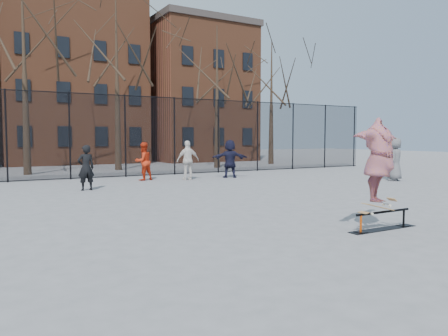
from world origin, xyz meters
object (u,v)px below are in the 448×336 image
skate_rail (383,222)px  skater (379,165)px  bystander_navy (230,159)px  bystander_red (143,161)px  bystander_extra (395,159)px  bystander_white (188,160)px  bystander_black (86,168)px  skateboard (378,209)px

skate_rail → skater: bearing=-180.0°
skater → bystander_navy: bearing=51.9°
bystander_red → bystander_extra: bearing=134.5°
bystander_red → bystander_navy: size_ratio=0.94×
bystander_navy → bystander_red: bearing=13.5°
skate_rail → bystander_white: size_ratio=1.00×
bystander_extra → bystander_navy: bearing=-71.3°
bystander_black → skate_rail: bearing=106.1°
skate_rail → bystander_white: bearing=84.8°
skate_rail → bystander_red: bystander_red is taller
bystander_red → bystander_extra: (9.65, -5.78, 0.11)m
bystander_white → bystander_navy: size_ratio=0.98×
skater → bystander_navy: size_ratio=1.18×
bystander_extra → bystander_red: bearing=-60.7°
bystander_white → bystander_navy: 2.22m
skateboard → bystander_black: size_ratio=0.52×
bystander_red → skateboard: bearing=78.1°
skate_rail → skateboard: 0.33m
bystander_black → bystander_red: bystander_red is taller
skate_rail → bystander_extra: size_ratio=0.92×
bystander_black → bystander_extra: bystander_extra is taller
bystander_black → bystander_extra: bearing=160.8°
skater → bystander_navy: (3.46, 11.75, -0.46)m
bystander_red → bystander_navy: bystander_navy is taller
skater → bystander_navy: skater is taller
skateboard → skater: (0.00, 0.00, 0.92)m
bystander_extra → skateboard: bearing=7.0°
skater → bystander_white: size_ratio=1.20×
bystander_black → bystander_white: (4.90, 1.69, 0.07)m
skateboard → bystander_white: 11.82m
bystander_black → bystander_red: (3.08, 2.51, 0.03)m
bystander_black → bystander_red: size_ratio=0.97×
skater → bystander_black: (-3.66, 10.06, -0.54)m
bystander_black → bystander_red: 3.98m
bystander_red → bystander_extra: bystander_extra is taller
bystander_extra → skate_rail: bearing=7.5°
bystander_red → bystander_navy: bearing=154.0°
skateboard → skater: bearing=0.0°
bystander_white → bystander_extra: size_ratio=0.93×
skateboard → bystander_white: (1.24, 11.75, 0.45)m
bystander_red → bystander_white: bystander_white is taller
bystander_red → bystander_black: bearing=24.6°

